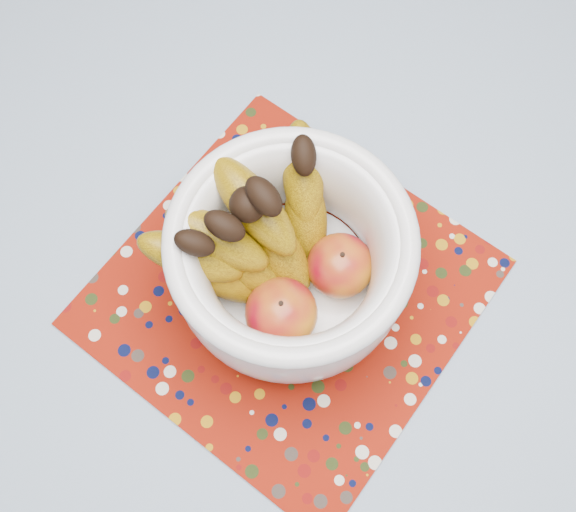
{
  "coord_description": "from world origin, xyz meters",
  "views": [
    {
      "loc": [
        -0.15,
        -0.26,
        1.51
      ],
      "look_at": [
        -0.01,
        -0.06,
        0.85
      ],
      "focal_mm": 42.0,
      "sensor_mm": 36.0,
      "label": 1
    }
  ],
  "objects": [
    {
      "name": "table",
      "position": [
        0.0,
        0.0,
        0.67
      ],
      "size": [
        1.2,
        1.2,
        0.75
      ],
      "color": "olive",
      "rests_on": "ground"
    },
    {
      "name": "fruit_bowl",
      "position": [
        -0.01,
        -0.06,
        0.85
      ],
      "size": [
        0.31,
        0.27,
        0.2
      ],
      "color": "white",
      "rests_on": "placemat"
    },
    {
      "name": "placemat",
      "position": [
        -0.01,
        -0.07,
        0.76
      ],
      "size": [
        0.48,
        0.48,
        0.0
      ],
      "primitive_type": "cube",
      "rotation": [
        0.0,
        0.0,
        0.31
      ],
      "color": "maroon",
      "rests_on": "tablecloth"
    },
    {
      "name": "tablecloth",
      "position": [
        0.0,
        0.0,
        0.76
      ],
      "size": [
        1.32,
        1.32,
        0.01
      ],
      "primitive_type": "cube",
      "color": "#5E849D",
      "rests_on": "table"
    }
  ]
}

